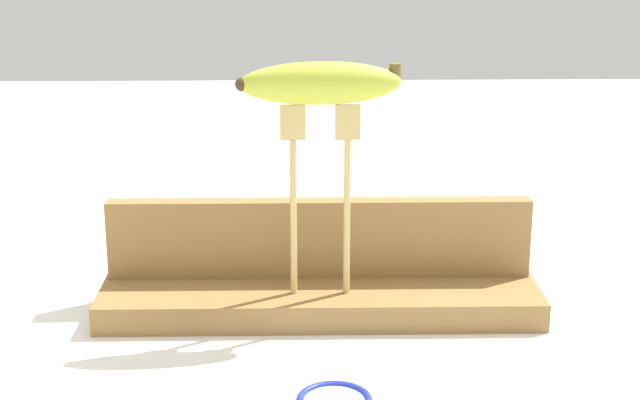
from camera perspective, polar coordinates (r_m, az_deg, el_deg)
The scene contains 6 objects.
ground_plane at distance 1.08m, azimuth 0.00°, elevation -6.68°, with size 3.00×3.00×0.00m, color silver.
wooden_board at distance 1.07m, azimuth 0.00°, elevation -5.93°, with size 0.48×0.11×0.03m, color olive.
board_backstop at distance 1.09m, azimuth -0.04°, elevation -2.21°, with size 0.47×0.02×0.09m, color olive.
fork_stand_center at distance 1.01m, azimuth 0.01°, elevation 0.95°, with size 0.08×0.01×0.20m.
banana_raised_center at distance 0.99m, azimuth 0.01°, elevation 6.79°, with size 0.17×0.05×0.04m.
wire_coil at distance 0.90m, azimuth 0.84°, elevation -11.35°, with size 0.07×0.07×0.01m, color #1E2DA5.
Camera 1 is at (-0.02, -0.99, 0.43)m, focal length 55.17 mm.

